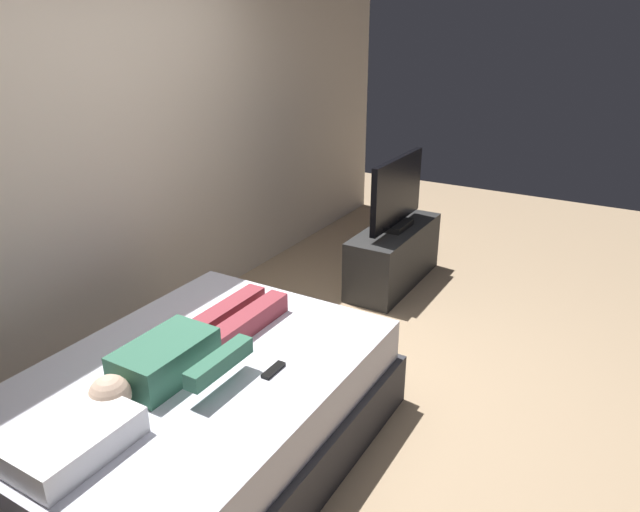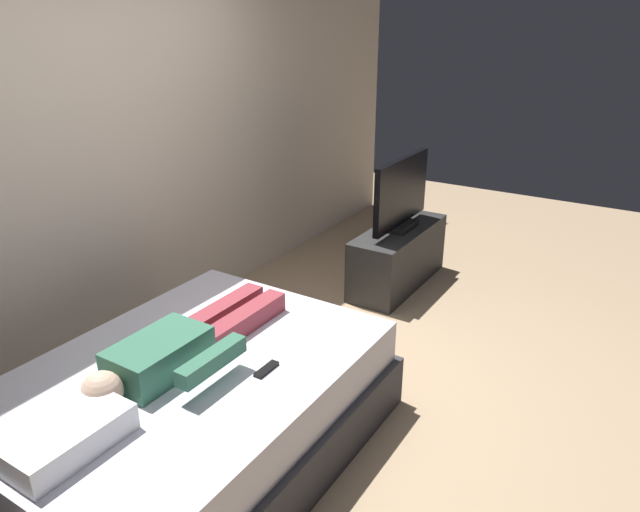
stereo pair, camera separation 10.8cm
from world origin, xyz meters
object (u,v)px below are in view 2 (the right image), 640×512
Objects in this scene: person at (181,347)px; tv_stand at (398,257)px; pillow at (62,434)px; tv at (401,195)px; bed at (190,413)px; remote at (266,369)px.

tv_stand is at bearing -0.89° from person.
pillow is 3.15m from tv.
pillow reaches higher than bed.
remote is at bearing -170.92° from tv_stand.
tv reaches higher than tv_stand.
remote is 0.17× the size of tv.
pillow is at bearing -176.43° from person.
bed is 4.14× the size of pillow.
bed is 13.25× the size of remote.
pillow reaches higher than remote.
person reaches higher than pillow.
remote is (0.15, -0.40, -0.07)m from person.
tv is (2.44, -0.04, 0.16)m from person.
bed is at bearing 116.51° from remote.
tv is (3.15, 0.01, 0.18)m from pillow.
tv_stand is (2.44, -0.04, -0.37)m from person.
tv_stand is at bearing 9.08° from remote.
pillow is 3.17m from tv_stand.
bed is 2.26× the size of tv.
person is at bearing 179.11° from tv.
person is at bearing 56.65° from bed.
tv_stand is at bearing -90.00° from tv.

